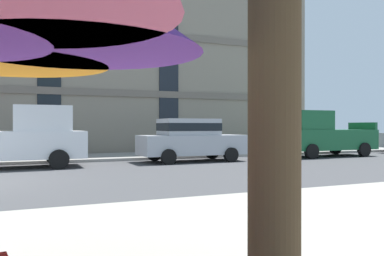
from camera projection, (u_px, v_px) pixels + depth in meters
pickup_white at (16, 139)px, 13.93m from camera, size 5.10×2.12×2.20m
sedan_silver at (191, 139)px, 16.58m from camera, size 4.40×1.98×1.78m
pickup_green at (321, 135)px, 19.31m from camera, size 5.10×2.12×2.20m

